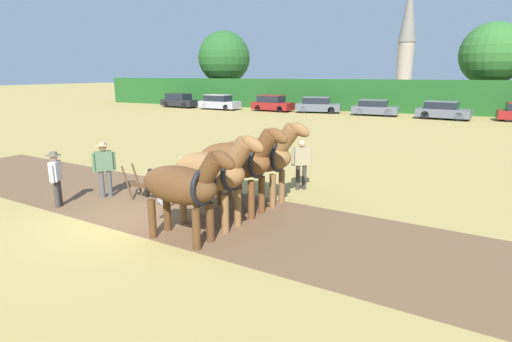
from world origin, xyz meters
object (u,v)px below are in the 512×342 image
Objects in this scene: church_spire at (407,34)px; draft_horse_lead_right at (213,172)px; tree_left at (492,54)px; farmer_at_plow at (104,165)px; draft_horse_trail_right at (258,155)px; parked_car_center_left at (272,104)px; parked_car_center at (318,105)px; parked_car_center_right at (375,108)px; parked_car_right at (443,111)px; parked_car_left at (219,102)px; plow at (153,192)px; parked_car_far_left at (180,101)px; draft_horse_lead_left at (183,186)px; draft_horse_trail_left at (237,161)px; farmer_beside_team at (301,161)px; farmer_onlooker_left at (56,175)px; tree_far_left at (224,58)px.

draft_horse_lead_right is at bearing -88.20° from church_spire.
tree_left is 4.93× the size of farmer_at_plow.
parked_car_center_left is at bearing 117.57° from draft_horse_trail_right.
parked_car_center is (-6.20, 27.50, -0.69)m from draft_horse_trail_right.
parked_car_center_right is 5.66m from parked_car_right.
draft_horse_trail_right is 0.66× the size of parked_car_left.
parked_car_far_left reaches higher than plow.
tree_left is 13.53m from parked_car_center_right.
tree_left is at bearing 18.27° from parked_car_center.
parked_car_center reaches higher than parked_car_center_right.
tree_left is at bearing 82.85° from draft_horse_lead_left.
draft_horse_trail_left is 32.24m from parked_car_left.
draft_horse_trail_right is 1.73× the size of farmer_at_plow.
parked_car_right reaches higher than plow.
plow is at bearing -81.88° from farmer_beside_team.
tree_left is 4.76× the size of plow.
draft_horse_lead_left reaches higher than farmer_onlooker_left.
draft_horse_trail_left is (2.53, -75.93, -9.64)m from church_spire.
draft_horse_lead_right is 29.04m from parked_car_right.
farmer_at_plow is 29.12m from parked_car_center.
draft_horse_trail_left reaches higher than farmer_at_plow.
plow is at bearing -58.29° from parked_car_left.
draft_horse_lead_left is 32.31m from parked_car_center_left.
draft_horse_trail_left is 0.65× the size of parked_car_right.
parked_car_center_left is (-10.51, 30.55, -0.54)m from draft_horse_lead_left.
parked_car_center is at bearing 161.80° from farmer_beside_team.
tree_far_left is 5.15× the size of farmer_at_plow.
church_spire reaches higher than draft_horse_lead_left.
tree_left is at bearing 24.91° from parked_car_left.
parked_car_center_left reaches higher than parked_car_left.
church_spire is 4.61× the size of parked_car_far_left.
farmer_beside_team is at bearing 82.08° from draft_horse_lead_right.
parked_car_far_left is at bearing -179.81° from parked_car_center_right.
parked_car_center_left is at bearing 8.15° from parked_car_far_left.
plow is at bearing 1.06° from farmer_onlooker_left.
tree_far_left is 10.96m from parked_car_left.
parked_car_right is at bearing 85.94° from draft_horse_lead_left.
tree_left is at bearing 78.64° from plow.
parked_car_center_left is (-8.04, 28.63, 0.43)m from plow.
draft_horse_trail_right is at bearing -88.04° from parked_car_center_right.
farmer_beside_team is (0.86, 2.85, -0.50)m from draft_horse_trail_left.
parked_car_left is at bearing 127.91° from draft_horse_trail_right.
parked_car_left is 10.49m from parked_car_center.
parked_car_center_left is (-8.20, -47.58, -10.34)m from church_spire.
draft_horse_lead_right is (20.63, -37.63, -4.25)m from tree_far_left.
draft_horse_trail_left is at bearing -103.43° from tree_left.
church_spire reaches higher than farmer_at_plow.
tree_far_left is 2.09× the size of parked_car_center_left.
draft_horse_trail_left is (0.23, 2.20, 0.16)m from draft_horse_lead_left.
draft_horse_trail_right is at bearing -56.09° from farmer_beside_team.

